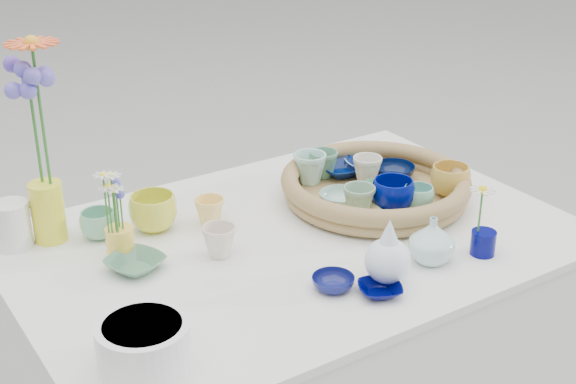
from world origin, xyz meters
TOP-DOWN VIEW (x-y plane):
  - wicker_tray at (0.28, 0.05)m, footprint 0.47×0.47m
  - tray_ceramic_0 at (0.28, 0.20)m, footprint 0.13×0.13m
  - tray_ceramic_1 at (0.39, 0.10)m, footprint 0.11×0.11m
  - tray_ceramic_2 at (0.43, -0.05)m, footprint 0.12×0.12m
  - tray_ceramic_3 at (0.28, 0.03)m, footprint 0.12×0.12m
  - tray_ceramic_4 at (0.17, -0.02)m, footprint 0.10×0.10m
  - tray_ceramic_5 at (0.17, 0.04)m, footprint 0.12×0.12m
  - tray_ceramic_6 at (0.18, 0.20)m, footprint 0.09×0.09m
  - tray_ceramic_7 at (0.31, 0.12)m, footprint 0.10×0.10m
  - tray_ceramic_8 at (0.36, 0.20)m, footprint 0.11×0.11m
  - tray_ceramic_9 at (0.25, -0.05)m, footprint 0.11×0.11m
  - tray_ceramic_10 at (0.16, -0.04)m, footprint 0.10×0.10m
  - tray_ceramic_11 at (0.31, -0.07)m, footprint 0.08×0.08m
  - tray_ceramic_12 at (0.23, 0.21)m, footprint 0.08×0.08m
  - loose_ceramic_0 at (-0.25, 0.21)m, footprint 0.12×0.12m
  - loose_ceramic_1 at (-0.13, 0.16)m, footprint 0.09×0.09m
  - loose_ceramic_2 at (-0.36, 0.06)m, footprint 0.15×0.15m
  - loose_ceramic_3 at (-0.18, 0.01)m, footprint 0.09×0.09m
  - loose_ceramic_4 at (-0.06, -0.23)m, footprint 0.11×0.11m
  - loose_ceramic_5 at (-0.37, 0.24)m, footprint 0.10×0.10m
  - loose_ceramic_6 at (0.01, -0.30)m, footprint 0.12×0.12m
  - fluted_bowl at (-0.48, -0.26)m, footprint 0.20×0.20m
  - bud_vase_paleblue at (0.05, -0.27)m, footprint 0.13×0.13m
  - bud_vase_seafoam at (0.19, -0.26)m, footprint 0.13×0.13m
  - bud_vase_cobalt at (0.30, -0.30)m, footprint 0.06×0.06m
  - single_daisy at (0.29, -0.29)m, footprint 0.08×0.08m
  - tall_vase_yellow at (-0.47, 0.29)m, footprint 0.09×0.09m
  - gerbera at (-0.46, 0.28)m, footprint 0.17×0.17m
  - hydrangea at (-0.47, 0.30)m, footprint 0.11×0.11m
  - white_pitcher at (-0.55, 0.30)m, footprint 0.12×0.10m
  - daisy_cup at (-0.36, 0.13)m, footprint 0.08×0.08m
  - daisy_posy at (-0.37, 0.12)m, footprint 0.10×0.10m

SIDE VIEW (x-z plane):
  - loose_ceramic_6 at x=0.01m, z-range 0.77..0.79m
  - loose_ceramic_4 at x=-0.06m, z-range 0.77..0.79m
  - loose_ceramic_2 at x=-0.36m, z-range 0.77..0.79m
  - bud_vase_cobalt at x=0.30m, z-range 0.77..0.82m
  - tray_ceramic_8 at x=0.36m, z-range 0.78..0.81m
  - tray_ceramic_10 at x=0.16m, z-range 0.78..0.81m
  - loose_ceramic_5 at x=-0.37m, z-range 0.77..0.83m
  - tray_ceramic_0 at x=0.28m, z-range 0.78..0.81m
  - loose_ceramic_1 at x=-0.13m, z-range 0.77..0.83m
  - tray_ceramic_3 at x=0.28m, z-range 0.78..0.81m
  - daisy_cup at x=-0.36m, z-range 0.77..0.83m
  - tray_ceramic_5 at x=0.17m, z-range 0.78..0.82m
  - tray_ceramic_1 at x=0.39m, z-range 0.78..0.82m
  - loose_ceramic_3 at x=-0.18m, z-range 0.77..0.84m
  - wicker_tray at x=0.28m, z-range 0.77..0.84m
  - fluted_bowl at x=-0.48m, z-range 0.77..0.85m
  - loose_ceramic_0 at x=-0.25m, z-range 0.77..0.85m
  - tray_ceramic_11 at x=0.31m, z-range 0.78..0.84m
  - bud_vase_seafoam at x=0.19m, z-range 0.77..0.87m
  - tray_ceramic_7 at x=0.31m, z-range 0.78..0.85m
  - tray_ceramic_12 at x=0.23m, z-range 0.78..0.85m
  - white_pitcher at x=-0.55m, z-range 0.77..0.87m
  - tray_ceramic_4 at x=0.17m, z-range 0.78..0.86m
  - tray_ceramic_2 at x=0.43m, z-range 0.78..0.86m
  - tray_ceramic_6 at x=0.18m, z-range 0.78..0.86m
  - tray_ceramic_9 at x=0.25m, z-range 0.78..0.86m
  - tall_vase_yellow at x=-0.47m, z-range 0.77..0.90m
  - bud_vase_paleblue at x=0.05m, z-range 0.77..0.91m
  - single_daisy at x=0.29m, z-range 0.81..0.93m
  - daisy_posy at x=-0.37m, z-range 0.83..0.97m
  - hydrangea at x=-0.47m, z-range 0.86..1.18m
  - gerbera at x=-0.46m, z-range 0.89..1.23m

